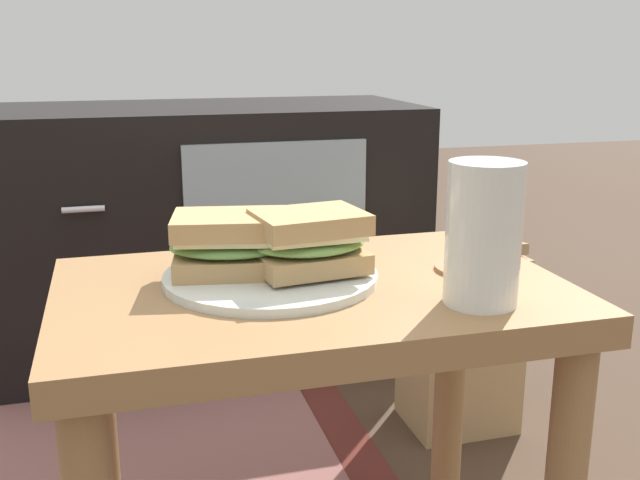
% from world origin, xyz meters
% --- Properties ---
extents(side_table, '(0.56, 0.36, 0.46)m').
position_xyz_m(side_table, '(0.00, 0.00, 0.37)').
color(side_table, olive).
rests_on(side_table, ground).
extents(tv_cabinet, '(0.96, 0.46, 0.58)m').
position_xyz_m(tv_cabinet, '(-0.00, 0.95, 0.29)').
color(tv_cabinet, black).
rests_on(tv_cabinet, ground).
extents(area_rug, '(0.91, 0.86, 0.01)m').
position_xyz_m(area_rug, '(-0.23, 0.51, 0.00)').
color(area_rug, '#4C1E19').
rests_on(area_rug, ground).
extents(plate, '(0.24, 0.24, 0.01)m').
position_xyz_m(plate, '(-0.04, 0.02, 0.47)').
color(plate, silver).
rests_on(plate, side_table).
extents(sandwich_front, '(0.15, 0.12, 0.07)m').
position_xyz_m(sandwich_front, '(-0.08, 0.04, 0.50)').
color(sandwich_front, tan).
rests_on(sandwich_front, plate).
extents(sandwich_back, '(0.14, 0.11, 0.07)m').
position_xyz_m(sandwich_back, '(0.00, 0.01, 0.51)').
color(sandwich_back, tan).
rests_on(sandwich_back, plate).
extents(beer_glass, '(0.08, 0.08, 0.15)m').
position_xyz_m(beer_glass, '(0.15, -0.10, 0.53)').
color(beer_glass, silver).
rests_on(beer_glass, side_table).
extents(coaster, '(0.09, 0.09, 0.01)m').
position_xyz_m(coaster, '(0.20, 0.00, 0.46)').
color(coaster, '#996B47').
rests_on(coaster, side_table).
extents(paper_bag, '(0.20, 0.16, 0.37)m').
position_xyz_m(paper_bag, '(0.41, 0.44, 0.18)').
color(paper_bag, tan).
rests_on(paper_bag, ground).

